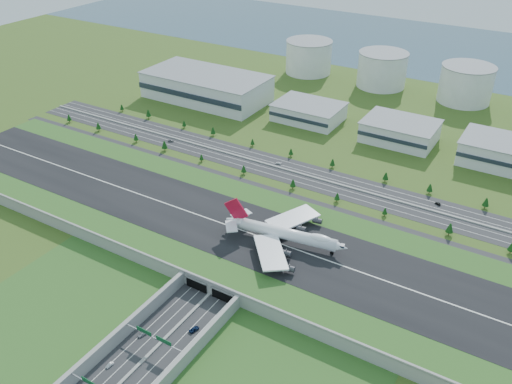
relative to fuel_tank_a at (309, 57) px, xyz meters
The scene contains 21 objects.
ground 332.88m from the fuel_tank_a, 68.84° to the right, with size 1200.00×1200.00×0.00m, color #3E5B1C.
airfield_deck 332.76m from the fuel_tank_a, 68.84° to the right, with size 520.00×100.00×9.20m.
underpass_road 426.88m from the fuel_tank_a, 73.66° to the right, with size 38.80×120.40×8.00m.
sign_gantry_near 422.58m from the fuel_tank_a, 73.50° to the right, with size 38.70×0.70×9.80m.
north_expressway 246.84m from the fuel_tank_a, 60.83° to the right, with size 560.00×36.00×0.12m, color #28282B.
tree_row 255.15m from the fuel_tank_a, 57.91° to the right, with size 506.36×48.72×8.49m.
hangar_west 134.72m from the fuel_tank_a, 111.80° to the right, with size 120.00×60.00×25.00m, color silver.
hangar_mid_a 134.54m from the fuel_tank_a, 63.43° to the right, with size 58.00×42.00×15.00m, color silver.
hangar_mid_b 188.43m from the fuel_tank_a, 39.61° to the right, with size 58.00×42.00×17.00m, color silver.
hangar_mid_c 255.13m from the fuel_tank_a, 28.07° to the right, with size 58.00×42.00×19.00m, color silver.
fuel_tank_a is the anchor object (origin of this frame).
fuel_tank_b 85.00m from the fuel_tank_a, ahead, with size 50.00×50.00×35.00m, color silver.
fuel_tank_c 170.00m from the fuel_tank_a, ahead, with size 50.00×50.00×35.00m, color silver.
bay_water 208.82m from the fuel_tank_a, 54.78° to the left, with size 1200.00×260.00×0.06m, color #355266.
boeing_747 336.60m from the fuel_tank_a, 65.98° to the right, with size 76.44×71.77×23.72m.
car_0 416.62m from the fuel_tank_a, 74.84° to the right, with size 1.94×4.81×1.64m, color silver.
car_1 438.12m from the fuel_tank_a, 75.61° to the right, with size 1.43×4.10×1.35m, color white.
car_2 407.13m from the fuel_tank_a, 71.55° to the right, with size 2.58×5.59×1.55m, color #0C1C3E.
car_4 222.89m from the fuel_tank_a, 94.72° to the right, with size 1.96×4.88×1.66m, color slate.
car_5 287.49m from the fuel_tank_a, 45.58° to the right, with size 1.51×4.33×1.43m, color black.
car_7 224.60m from the fuel_tank_a, 69.45° to the right, with size 1.95×4.81×1.39m, color white.
Camera 1 is at (136.35, -227.40, 198.03)m, focal length 38.00 mm.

